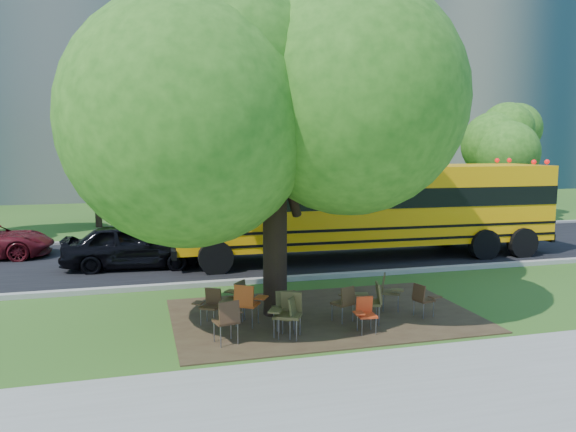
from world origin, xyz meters
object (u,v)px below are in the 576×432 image
object	(u,v)px
chair_7	(423,297)
black_car	(133,246)
chair_6	(372,298)
chair_4	(285,305)
school_bus	(382,205)
chair_0	(228,317)
main_tree	(274,81)
chair_1	(247,301)
chair_10	(270,285)
chair_9	(210,303)
chair_3	(289,310)
chair_2	(287,312)
chair_8	(236,297)
chair_12	(389,289)
chair_11	(345,300)
chair_5	(365,311)

from	to	relation	value
chair_7	black_car	world-z (taller)	black_car
chair_6	chair_4	bearing A→B (deg)	103.25
school_bus	chair_0	bearing A→B (deg)	-130.89
main_tree	chair_1	world-z (taller)	main_tree
chair_7	chair_10	bearing A→B (deg)	-136.66
main_tree	chair_6	xyz separation A→B (m)	(1.94, -1.21, -4.84)
main_tree	chair_1	bearing A→B (deg)	-138.41
chair_9	black_car	bearing A→B (deg)	-42.92
chair_3	chair_9	xyz separation A→B (m)	(-1.46, 1.30, -0.09)
chair_2	chair_0	bearing A→B (deg)	128.03
chair_8	chair_12	size ratio (longest dim) A/B	1.07
chair_7	chair_10	world-z (taller)	chair_10
chair_2	chair_11	xyz separation A→B (m)	(1.51, 0.61, -0.02)
chair_1	chair_9	xyz separation A→B (m)	(-0.77, 0.39, -0.10)
chair_11	black_car	size ratio (longest dim) A/B	0.19
chair_3	chair_8	size ratio (longest dim) A/B	0.99
school_bus	chair_5	bearing A→B (deg)	-115.59
main_tree	chair_9	xyz separation A→B (m)	(-1.57, -0.32, -4.92)
chair_1	black_car	distance (m)	7.23
chair_0	chair_2	xyz separation A→B (m)	(1.26, 0.13, -0.03)
chair_12	chair_8	bearing A→B (deg)	-65.61
chair_10	chair_12	distance (m)	2.94
chair_2	black_car	xyz separation A→B (m)	(-3.13, 7.67, 0.20)
chair_6	chair_11	distance (m)	0.61
main_tree	chair_11	world-z (taller)	main_tree
chair_7	black_car	size ratio (longest dim) A/B	0.18
chair_8	chair_4	bearing A→B (deg)	-91.61
chair_4	chair_7	xyz separation A→B (m)	(3.31, 0.01, -0.07)
chair_9	black_car	xyz separation A→B (m)	(-1.69, 6.41, 0.24)
main_tree	chair_11	distance (m)	5.18
black_car	school_bus	bearing A→B (deg)	-87.87
chair_5	chair_12	distance (m)	1.80
chair_10	chair_11	distance (m)	2.24
chair_0	chair_12	distance (m)	4.31
chair_7	chair_8	xyz separation A→B (m)	(-4.25, 0.81, 0.10)
chair_6	chair_2	bearing A→B (deg)	115.79
chair_1	chair_12	world-z (taller)	chair_1
chair_1	chair_2	bearing A→B (deg)	-19.86
chair_2	chair_4	xyz separation A→B (m)	(0.08, 0.45, 0.02)
chair_0	chair_5	size ratio (longest dim) A/B	1.19
chair_8	chair_9	distance (m)	0.59
chair_9	chair_10	distance (m)	2.01
chair_3	chair_9	world-z (taller)	chair_3
chair_5	chair_7	bearing A→B (deg)	-155.72
chair_4	school_bus	bearing A→B (deg)	53.18
chair_0	chair_7	bearing A→B (deg)	-5.60
chair_11	main_tree	bearing A→B (deg)	121.53
chair_7	chair_3	bearing A→B (deg)	-96.65
chair_11	black_car	bearing A→B (deg)	99.97
chair_11	chair_5	bearing A→B (deg)	-102.98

